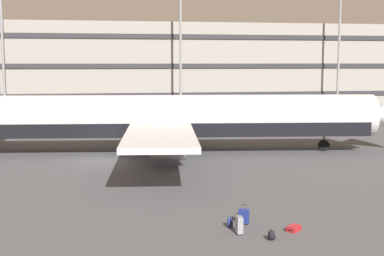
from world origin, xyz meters
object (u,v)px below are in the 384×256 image
at_px(suitcase_purple, 239,225).
at_px(backpack_orange, 230,222).
at_px(suitcase_red, 244,216).
at_px(airliner, 168,118).
at_px(suitcase_small, 294,228).
at_px(backpack_laid_flat, 272,235).

height_order(suitcase_purple, backpack_orange, suitcase_purple).
bearing_deg(backpack_orange, suitcase_red, 28.18).
xyz_separation_m(airliner, suitcase_red, (1.10, -19.92, -2.39)).
relative_size(airliner, backpack_orange, 70.15).
bearing_deg(suitcase_red, suitcase_purple, -112.94).
xyz_separation_m(suitcase_small, suitcase_purple, (-2.45, -0.01, 0.29)).
distance_m(suitcase_purple, backpack_laid_flat, 1.53).
bearing_deg(backpack_orange, airliner, 90.93).
bearing_deg(airliner, suitcase_red, -86.84).
relative_size(suitcase_purple, suitcase_red, 1.05).
bearing_deg(suitcase_purple, suitcase_small, 0.22).
height_order(suitcase_small, suitcase_purple, suitcase_purple).
xyz_separation_m(airliner, backpack_laid_flat, (1.67, -22.27, -2.56)).
bearing_deg(suitcase_small, backpack_laid_flat, -142.44).
height_order(suitcase_purple, suitcase_red, suitcase_purple).
bearing_deg(suitcase_purple, suitcase_red, 67.06).
distance_m(backpack_orange, backpack_laid_flat, 2.36).
distance_m(airliner, suitcase_small, 21.63).
relative_size(suitcase_small, backpack_orange, 1.36).
bearing_deg(suitcase_red, backpack_orange, -151.82).
bearing_deg(airliner, suitcase_small, -82.03).
xyz_separation_m(suitcase_purple, backpack_laid_flat, (1.14, -1.00, -0.20)).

